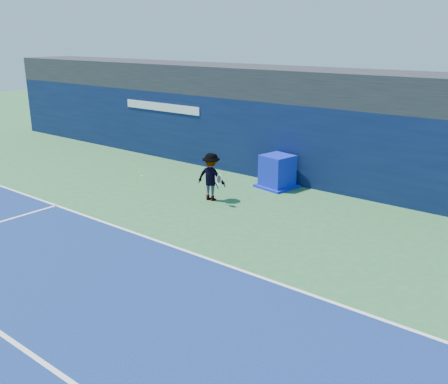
{
  "coord_description": "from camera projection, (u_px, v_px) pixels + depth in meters",
  "views": [
    {
      "loc": [
        9.16,
        -5.79,
        5.44
      ],
      "look_at": [
        0.4,
        5.2,
        1.0
      ],
      "focal_mm": 40.0,
      "sensor_mm": 36.0,
      "label": 1
    }
  ],
  "objects": [
    {
      "name": "back_wall_assembly",
      "position": [
        303.0,
        144.0,
        18.78
      ],
      "size": [
        36.0,
        1.03,
        3.0
      ],
      "color": "#0A1639",
      "rests_on": "ground"
    },
    {
      "name": "tennis_ball",
      "position": [
        142.0,
        176.0,
        15.68
      ],
      "size": [
        0.06,
        0.06,
        0.06
      ],
      "color": "#F9FC1C",
      "rests_on": "ground"
    },
    {
      "name": "stadium_band",
      "position": [
        319.0,
        86.0,
        18.89
      ],
      "size": [
        36.0,
        3.0,
        1.2
      ],
      "primitive_type": "cube",
      "color": "black",
      "rests_on": "back_wall_assembly"
    },
    {
      "name": "ground",
      "position": [
        69.0,
        284.0,
        11.4
      ],
      "size": [
        80.0,
        80.0,
        0.0
      ],
      "primitive_type": "plane",
      "color": "#2F6A39",
      "rests_on": "ground"
    },
    {
      "name": "equipment_cart",
      "position": [
        277.0,
        173.0,
        18.48
      ],
      "size": [
        1.47,
        1.47,
        1.22
      ],
      "color": "#0D1ABB",
      "rests_on": "ground"
    },
    {
      "name": "tennis_player",
      "position": [
        211.0,
        177.0,
        16.97
      ],
      "size": [
        1.31,
        0.78,
        1.64
      ],
      "color": "silver",
      "rests_on": "ground"
    },
    {
      "name": "baseline",
      "position": [
        162.0,
        243.0,
        13.63
      ],
      "size": [
        24.0,
        0.1,
        0.01
      ],
      "primitive_type": "cube",
      "color": "white",
      "rests_on": "ground"
    }
  ]
}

